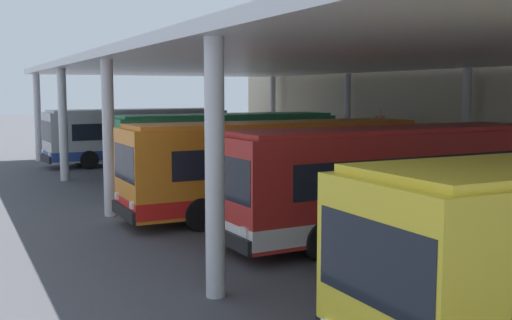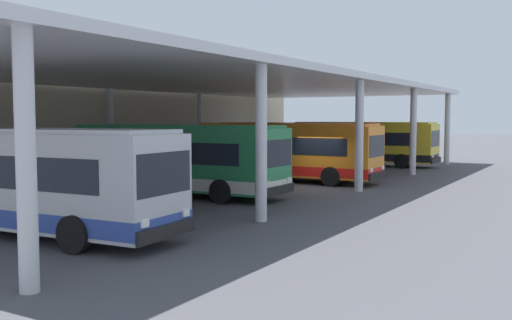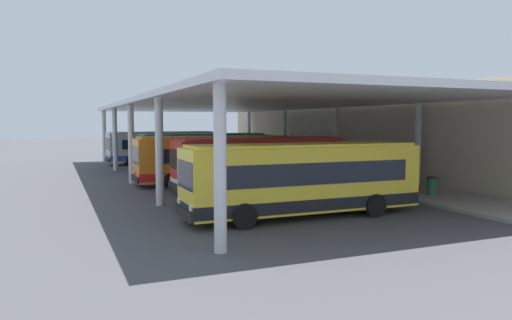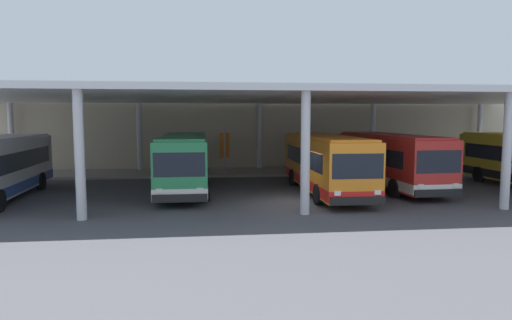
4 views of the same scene
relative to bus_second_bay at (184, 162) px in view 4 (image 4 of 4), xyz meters
The scene contains 10 objects.
ground_plane 7.02m from the bus_second_bay, 37.28° to the right, with size 200.00×200.00×0.00m, color #47474C.
platform_kerb 9.48m from the bus_second_bay, 54.52° to the left, with size 42.00×4.50×0.18m, color gray.
station_building_facade 12.25m from the bus_second_bay, 63.46° to the left, with size 48.00×1.60×6.46m, color #C1B293.
canopy_shelter 6.67m from the bus_second_bay, 14.14° to the left, with size 40.00×17.00×5.55m.
bus_second_bay is the anchor object (origin of this frame).
bus_middle_bay 7.87m from the bus_second_bay, 11.09° to the right, with size 2.75×10.54×3.17m.
bus_far_bay 12.04m from the bus_second_bay, ahead, with size 3.01×10.62×3.17m.
bench_waiting 17.31m from the bus_second_bay, 26.40° to the left, with size 1.80×0.45×0.92m.
trash_bin 19.64m from the bus_second_bay, 21.61° to the left, with size 0.52×0.52×0.98m.
banner_sign 7.28m from the bus_second_bay, 69.36° to the left, with size 0.70×0.12×3.20m.
Camera 4 is at (-4.20, -20.65, 4.13)m, focal length 30.66 mm.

